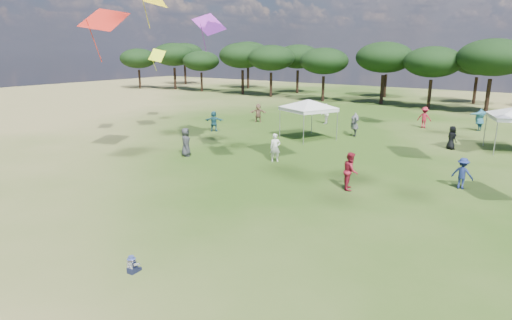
{
  "coord_description": "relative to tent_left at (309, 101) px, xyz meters",
  "views": [
    {
      "loc": [
        9.06,
        -5.69,
        6.55
      ],
      "look_at": [
        0.87,
        6.0,
        2.82
      ],
      "focal_mm": 30.0,
      "sensor_mm": 36.0,
      "label": 1
    }
  ],
  "objects": [
    {
      "name": "ground",
      "position": [
        5.83,
        -22.32,
        -2.82
      ],
      "size": [
        140.0,
        140.0,
        0.0
      ],
      "primitive_type": "plane",
      "color": "#304D17",
      "rests_on": "ground"
    },
    {
      "name": "toddler",
      "position": [
        5.18,
        -20.62,
        -2.57
      ],
      "size": [
        0.38,
        0.42,
        0.55
      ],
      "rotation": [
        0.0,
        0.0,
        0.08
      ],
      "color": "#161A32",
      "rests_on": "ground"
    },
    {
      "name": "tent_left",
      "position": [
        0.0,
        0.0,
        0.0
      ],
      "size": [
        5.89,
        5.89,
        3.24
      ],
      "rotation": [
        0.0,
        0.0,
        -0.43
      ],
      "color": "gray",
      "rests_on": "ground"
    },
    {
      "name": "festival_crowd",
      "position": [
        4.66,
        2.09,
        -1.94
      ],
      "size": [
        28.63,
        21.89,
        1.86
      ],
      "color": "#2F3034",
      "rests_on": "ground"
    },
    {
      "name": "tree_line",
      "position": [
        8.22,
        25.09,
        2.61
      ],
      "size": [
        108.78,
        17.63,
        7.77
      ],
      "color": "black",
      "rests_on": "ground"
    }
  ]
}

